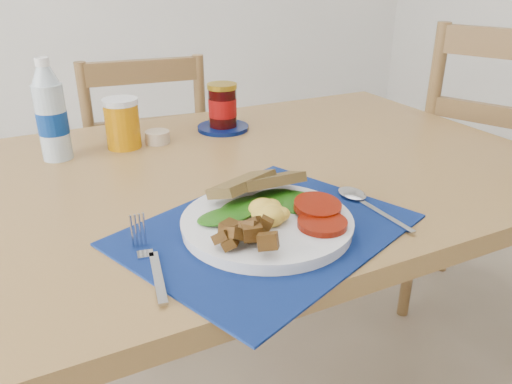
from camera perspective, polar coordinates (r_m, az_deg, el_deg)
table at (r=1.11m, az=-2.48°, el=-1.28°), size 1.40×0.90×0.75m
chair_far at (r=1.75m, az=-12.48°, el=4.16°), size 0.45×0.43×1.09m
chair_end at (r=1.70m, az=26.45°, el=3.35°), size 0.58×0.59×1.22m
placemat at (r=0.83m, az=1.25°, el=-4.31°), size 0.54×0.49×0.00m
breakfast_plate at (r=0.81m, az=1.05°, el=-3.20°), size 0.28×0.28×0.07m
fork at (r=0.75m, az=-12.05°, el=-7.85°), size 0.04×0.19×0.00m
spoon at (r=0.94m, az=11.96°, el=-0.99°), size 0.05×0.19×0.01m
water_bottle at (r=1.19m, az=-22.33°, el=8.06°), size 0.07×0.07×0.23m
juice_glass at (r=1.23m, az=-15.02°, el=7.44°), size 0.08×0.08×0.11m
ramekin at (r=1.26m, az=-11.20°, el=6.18°), size 0.06×0.06×0.03m
jam_on_saucer at (r=1.33m, az=-3.84°, el=9.37°), size 0.14×0.14×0.12m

